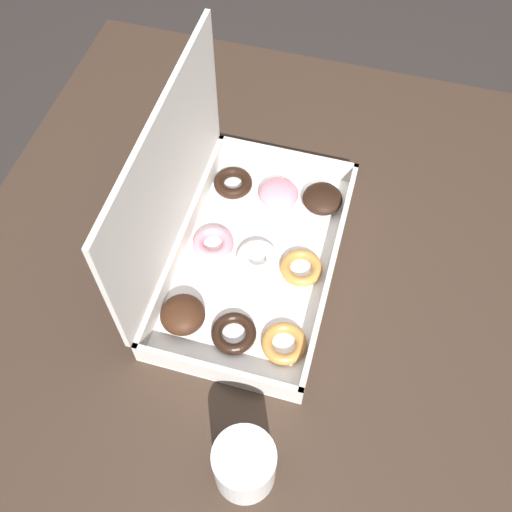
% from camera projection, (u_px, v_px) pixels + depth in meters
% --- Properties ---
extents(ground_plane, '(8.00, 8.00, 0.00)m').
position_uv_depth(ground_plane, '(271.00, 409.00, 1.57)').
color(ground_plane, '#2D2826').
extents(dining_table, '(0.99, 1.02, 0.73)m').
position_uv_depth(dining_table, '(278.00, 294.00, 1.04)').
color(dining_table, '#38281E').
rests_on(dining_table, ground_plane).
extents(donut_box, '(0.41, 0.25, 0.29)m').
position_uv_depth(donut_box, '(232.00, 235.00, 0.91)').
color(donut_box, white).
rests_on(donut_box, dining_table).
extents(coffee_mug, '(0.08, 0.08, 0.09)m').
position_uv_depth(coffee_mug, '(245.00, 465.00, 0.74)').
color(coffee_mug, white).
rests_on(coffee_mug, dining_table).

